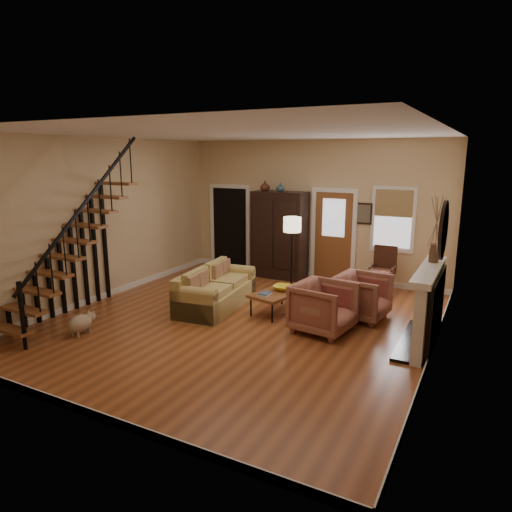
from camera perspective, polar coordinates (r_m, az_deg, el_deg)
The scene contains 15 objects.
room at distance 9.66m, azimuth 1.06°, elevation 3.93°, with size 7.00×7.33×3.30m.
staircase at distance 8.72m, azimuth -22.55°, elevation 2.65°, with size 0.94×2.80×3.20m, color brown, non-canonical shape.
fireplace at distance 7.64m, azimuth 21.01°, elevation -5.18°, with size 0.33×1.95×2.30m.
armoire at distance 11.09m, azimuth 2.96°, elevation 2.66°, with size 1.30×0.60×2.10m, color black, non-canonical shape.
vase_a at distance 11.01m, azimuth 1.14°, elevation 8.76°, with size 0.24×0.24×0.25m, color #4C2619.
vase_b at distance 10.84m, azimuth 3.05°, elevation 8.58°, with size 0.20×0.20×0.21m, color #334C60.
sofa at distance 9.02m, azimuth -4.99°, elevation -4.09°, with size 0.87×2.03×0.76m, color tan, non-canonical shape.
coffee_table at distance 8.72m, azimuth 2.69°, elevation -5.81°, with size 0.64×1.09×0.42m, color brown, non-canonical shape.
bowl at distance 8.75m, azimuth 3.43°, elevation -3.99°, with size 0.37×0.37×0.09m, color yellow.
books at distance 8.44m, azimuth 1.10°, elevation -4.75°, with size 0.20×0.27×0.05m, color beige, non-canonical shape.
armchair_left at distance 7.84m, azimuth 8.44°, elevation -6.39°, with size 0.92×0.94×0.86m, color maroon.
armchair_right at distance 8.60m, azimuth 13.14°, elevation -4.97°, with size 0.88×0.91×0.83m, color maroon.
floor_lamp at distance 9.86m, azimuth 4.49°, elevation 0.08°, with size 0.38×0.38×1.66m, color black, non-canonical shape.
side_chair at distance 10.23m, azimuth 15.53°, elevation -1.74°, with size 0.54×0.54×1.02m, color #3C1F13, non-canonical shape.
dog at distance 8.25m, azimuth -21.12°, elevation -7.99°, with size 0.29×0.49×0.36m, color tan, non-canonical shape.
Camera 1 is at (3.87, -6.77, 2.96)m, focal length 32.00 mm.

